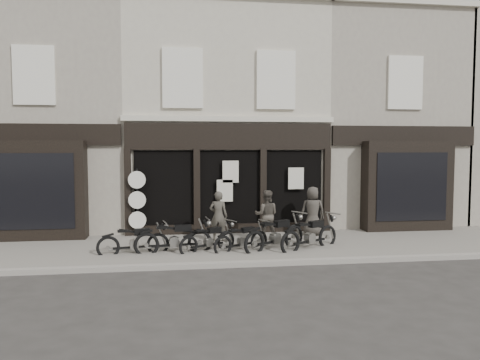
{
  "coord_description": "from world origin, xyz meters",
  "views": [
    {
      "loc": [
        -1.89,
        -13.04,
        3.08
      ],
      "look_at": [
        0.16,
        1.6,
        2.05
      ],
      "focal_mm": 35.0,
      "sensor_mm": 36.0,
      "label": 1
    }
  ],
  "objects": [
    {
      "name": "man_left",
      "position": [
        -0.54,
        1.57,
        0.91
      ],
      "size": [
        0.65,
        0.5,
        1.58
      ],
      "primitive_type": "imported",
      "rotation": [
        0.0,
        0.0,
        2.91
      ],
      "color": "#403C34",
      "rests_on": "pavement"
    },
    {
      "name": "advert_sign_post",
      "position": [
        -3.13,
        2.67,
        1.16
      ],
      "size": [
        0.58,
        0.37,
        2.37
      ],
      "rotation": [
        0.0,
        0.0,
        -0.04
      ],
      "color": "black",
      "rests_on": "ground"
    },
    {
      "name": "ground_plane",
      "position": [
        0.0,
        0.0,
        0.0
      ],
      "size": [
        90.0,
        90.0,
        0.0
      ],
      "primitive_type": "plane",
      "color": "#2D2B28",
      "rests_on": "ground"
    },
    {
      "name": "man_right",
      "position": [
        2.69,
        2.06,
        0.95
      ],
      "size": [
        0.87,
        0.64,
        1.65
      ],
      "primitive_type": "imported",
      "rotation": [
        0.0,
        0.0,
        3.0
      ],
      "color": "#39352F",
      "rests_on": "pavement"
    },
    {
      "name": "motorcycle_1",
      "position": [
        -1.92,
        0.21,
        0.42
      ],
      "size": [
        2.21,
        0.6,
        1.06
      ],
      "rotation": [
        0.0,
        0.0,
        0.11
      ],
      "color": "black",
      "rests_on": "ground"
    },
    {
      "name": "neighbour_right",
      "position": [
        6.35,
        5.9,
        4.04
      ],
      "size": [
        5.6,
        6.73,
        8.34
      ],
      "color": "gray",
      "rests_on": "ground"
    },
    {
      "name": "man_centre",
      "position": [
        1.01,
        1.56,
        0.92
      ],
      "size": [
        0.89,
        0.76,
        1.59
      ],
      "primitive_type": "imported",
      "rotation": [
        0.0,
        0.0,
        2.92
      ],
      "color": "#443F37",
      "rests_on": "pavement"
    },
    {
      "name": "motorcycle_4",
      "position": [
        1.02,
        0.24,
        0.44
      ],
      "size": [
        2.09,
        1.48,
        1.12
      ],
      "rotation": [
        0.0,
        0.0,
        0.55
      ],
      "color": "black",
      "rests_on": "ground"
    },
    {
      "name": "motorcycle_0",
      "position": [
        -3.04,
        0.22,
        0.38
      ],
      "size": [
        2.0,
        0.65,
        0.96
      ],
      "rotation": [
        0.0,
        0.0,
        0.18
      ],
      "color": "black",
      "rests_on": "ground"
    },
    {
      "name": "motorcycle_3",
      "position": [
        0.03,
        0.23,
        0.36
      ],
      "size": [
        1.74,
        1.11,
        0.91
      ],
      "rotation": [
        0.0,
        0.0,
        0.48
      ],
      "color": "black",
      "rests_on": "ground"
    },
    {
      "name": "kerb",
      "position": [
        0.0,
        -1.25,
        0.07
      ],
      "size": [
        30.0,
        0.25,
        0.13
      ],
      "primitive_type": "cube",
      "color": "gray",
      "rests_on": "ground_plane"
    },
    {
      "name": "motorcycle_5",
      "position": [
        2.04,
        0.15,
        0.43
      ],
      "size": [
        2.06,
        1.38,
        1.09
      ],
      "rotation": [
        0.0,
        0.0,
        0.51
      ],
      "color": "black",
      "rests_on": "ground"
    },
    {
      "name": "central_building",
      "position": [
        0.0,
        5.95,
        4.08
      ],
      "size": [
        7.3,
        6.22,
        8.34
      ],
      "color": "beige",
      "rests_on": "ground"
    },
    {
      "name": "pavement",
      "position": [
        0.0,
        0.9,
        0.06
      ],
      "size": [
        30.0,
        4.2,
        0.12
      ],
      "primitive_type": "cube",
      "color": "slate",
      "rests_on": "ground_plane"
    },
    {
      "name": "neighbour_left",
      "position": [
        -6.35,
        5.9,
        4.04
      ],
      "size": [
        5.6,
        6.73,
        8.34
      ],
      "color": "gray",
      "rests_on": "ground"
    },
    {
      "name": "motorcycle_2",
      "position": [
        -0.94,
        0.31,
        0.36
      ],
      "size": [
        1.73,
        1.17,
        0.91
      ],
      "rotation": [
        0.0,
        0.0,
        0.52
      ],
      "color": "black",
      "rests_on": "ground"
    }
  ]
}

